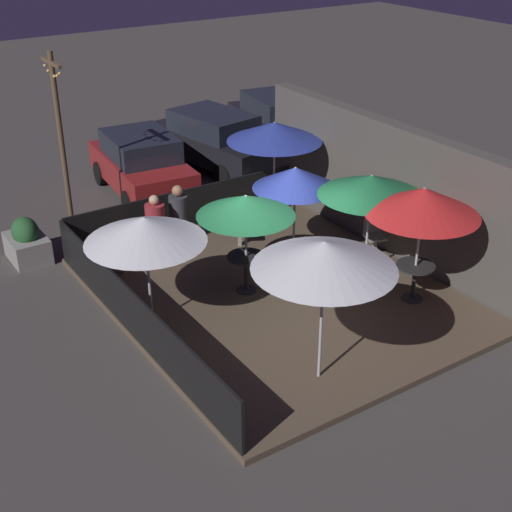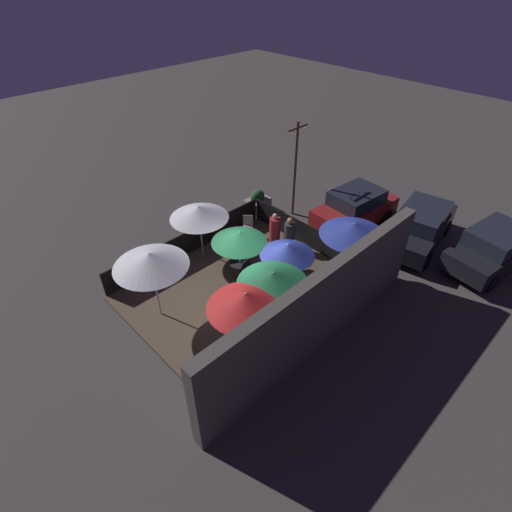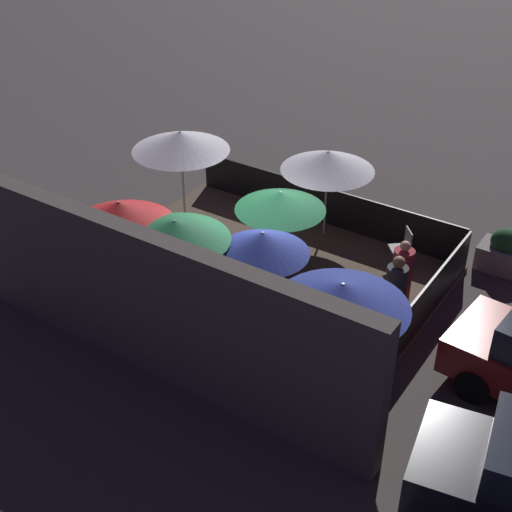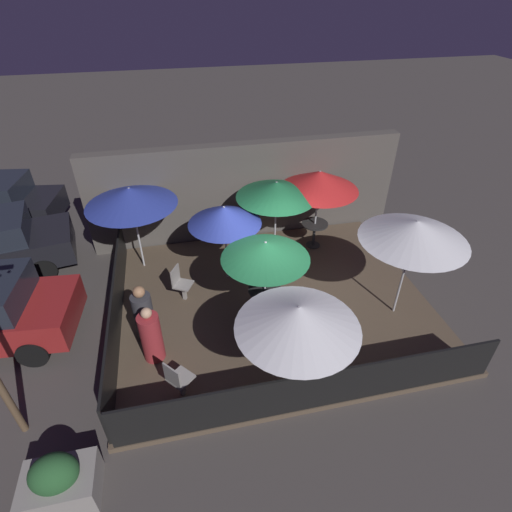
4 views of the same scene
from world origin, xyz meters
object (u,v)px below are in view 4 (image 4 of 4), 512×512
Objects in this scene: patio_umbrella_0 at (319,180)px; patio_umbrella_3 at (415,231)px; patio_umbrella_2 at (298,317)px; dining_table_0 at (314,228)px; patio_umbrella_1 at (266,250)px; patron_0 at (151,336)px; patio_chair_0 at (178,379)px; patio_umbrella_4 at (224,215)px; patio_umbrella_5 at (130,196)px; patio_chair_1 at (246,227)px; planter_box at (59,482)px; patio_umbrella_6 at (276,189)px; patron_1 at (144,315)px; dining_table_1 at (265,295)px; patio_chair_2 at (181,283)px.

patio_umbrella_3 is (0.95, -3.04, 0.17)m from patio_umbrella_0.
patio_umbrella_2 is 2.88× the size of dining_table_0.
patio_umbrella_1 reaches higher than patron_0.
patio_umbrella_4 is at bearing 25.91° from patio_chair_0.
patio_umbrella_0 and patio_umbrella_5 have the same top height.
patio_umbrella_5 reaches higher than patio_umbrella_1.
patio_chair_1 is 7.52m from planter_box.
dining_table_0 is 0.82× the size of patio_chair_0.
patio_umbrella_5 reaches higher than patio_umbrella_6.
patio_umbrella_1 reaches higher than patron_1.
patron_0 is at bearing -164.08° from patio_umbrella_1.
patio_umbrella_0 is at bearing 5.24° from patio_chair_0.
dining_table_0 is (2.01, 4.61, -1.32)m from patio_umbrella_2.
planter_box is at bearing -136.63° from patio_umbrella_0.
patio_chair_0 reaches higher than dining_table_1.
patron_0 is (-2.51, -0.72, -0.01)m from dining_table_1.
dining_table_0 is 0.56× the size of patron_0.
patio_chair_0 is at bearing -138.93° from patio_umbrella_1.
patio_umbrella_4 is at bearing 63.48° from patron_1.
patio_umbrella_5 is 3.02× the size of dining_table_1.
patio_umbrella_1 is 2.10m from patio_umbrella_2.
patio_chair_0 is (-4.11, -4.31, -0.08)m from dining_table_0.
patio_umbrella_2 is at bearing 14.66° from planter_box.
planter_box is at bearing 177.46° from patron_0.
dining_table_0 is 0.83× the size of patio_chair_2.
patron_0 reaches higher than planter_box.
patio_umbrella_4 is (-2.67, -0.92, -0.21)m from patio_umbrella_0.
patron_1 is at bearing 68.20° from patio_chair_0.
patio_umbrella_0 is at bearing 66.47° from patio_umbrella_2.
patio_umbrella_2 is 5.45m from patio_umbrella_5.
patio_umbrella_3 is at bearing -72.65° from patio_umbrella_0.
patio_umbrella_3 reaches higher than patio_chair_0.
patio_umbrella_2 is 3.36m from patio_umbrella_3.
dining_table_0 is 0.97× the size of dining_table_1.
dining_table_1 is at bearing -135.00° from patio_umbrella_1.
patio_chair_0 is at bearing -138.93° from dining_table_1.
patio_chair_2 is 0.83× the size of planter_box.
patio_chair_0 is 1.82m from patron_1.
patio_umbrella_4 is at bearing -11.52° from patron_0.
patio_umbrella_1 is at bearing -129.29° from patio_umbrella_0.
patio_chair_1 is 1.00× the size of patio_chair_2.
patio_umbrella_2 is 1.97× the size of planter_box.
dining_table_0 is (-0.00, 0.00, -1.48)m from patio_umbrella_0.
patio_umbrella_3 is 3.59m from dining_table_0.
patio_umbrella_6 is 3.36m from patio_chair_2.
patio_umbrella_3 is 1.19× the size of patio_umbrella_4.
dining_table_1 is at bearing 25.72° from patron_1.
patio_umbrella_3 is 1.84× the size of patron_0.
patio_chair_1 is at bearing 11.16° from patio_umbrella_5.
patio_umbrella_4 is 0.89× the size of patio_umbrella_5.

